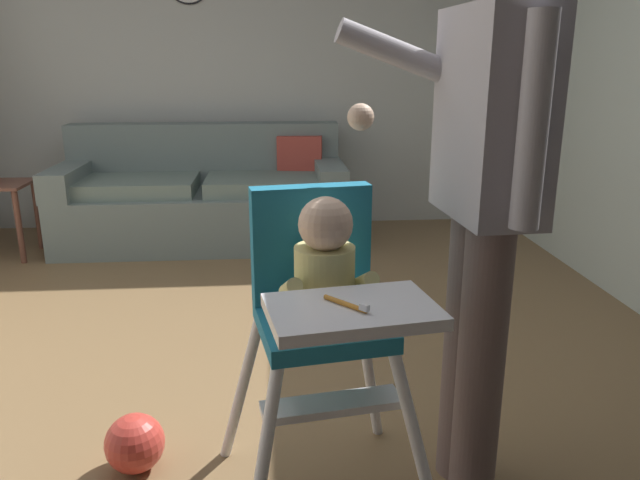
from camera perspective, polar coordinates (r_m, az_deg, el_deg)
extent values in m
cube|color=olive|center=(2.74, -7.67, -13.70)|extent=(5.87, 6.89, 0.10)
cube|color=beige|center=(5.05, -6.77, 16.59)|extent=(5.07, 0.06, 2.69)
cube|color=slate|center=(4.63, -10.80, 2.13)|extent=(2.06, 0.84, 0.40)
cube|color=slate|center=(4.87, -10.68, 7.99)|extent=(2.06, 0.22, 0.46)
cube|color=slate|center=(4.76, -22.34, 5.28)|extent=(0.20, 0.84, 0.20)
cube|color=slate|center=(4.56, 0.87, 6.06)|extent=(0.20, 0.84, 0.20)
cube|color=slate|center=(4.60, -16.57, 4.90)|extent=(0.81, 0.60, 0.11)
cube|color=slate|center=(4.50, -5.38, 5.26)|extent=(0.81, 0.60, 0.11)
cube|color=#B24238|center=(4.72, -1.92, 7.64)|extent=(0.35, 0.15, 0.34)
cylinder|color=white|center=(1.71, -5.51, -20.98)|extent=(0.15, 0.19, 0.57)
cylinder|color=white|center=(1.81, 9.19, -18.81)|extent=(0.19, 0.15, 0.57)
cylinder|color=white|center=(2.08, -7.33, -13.72)|extent=(0.19, 0.15, 0.57)
cylinder|color=white|center=(2.16, 4.61, -12.40)|extent=(0.15, 0.19, 0.57)
cube|color=teal|center=(1.78, 0.26, -8.02)|extent=(0.41, 0.41, 0.05)
cube|color=teal|center=(1.85, -0.86, -0.36)|extent=(0.37, 0.13, 0.36)
cube|color=white|center=(1.46, 3.03, -6.67)|extent=(0.44, 0.32, 0.03)
cube|color=white|center=(1.78, 1.12, -15.15)|extent=(0.41, 0.16, 0.02)
cylinder|color=#D8CF81|center=(1.71, 0.43, -4.17)|extent=(0.19, 0.19, 0.22)
sphere|color=beige|center=(1.65, 0.52, 1.50)|extent=(0.15, 0.15, 0.15)
cylinder|color=#D8CF81|center=(1.65, -2.78, -4.58)|extent=(0.07, 0.15, 0.10)
cylinder|color=#D8CF81|center=(1.70, 4.20, -3.97)|extent=(0.07, 0.15, 0.10)
cylinder|color=#C67A23|center=(1.45, 2.37, -5.98)|extent=(0.10, 0.11, 0.01)
cube|color=white|center=(1.41, 4.17, -6.29)|extent=(0.02, 0.03, 0.02)
cylinder|color=#6A5754|center=(2.00, 13.46, -9.83)|extent=(0.14, 0.14, 0.89)
cylinder|color=#6A5754|center=(1.91, 14.78, -11.37)|extent=(0.14, 0.14, 0.89)
cube|color=#A09AA1|center=(1.76, 15.77, 11.19)|extent=(0.22, 0.41, 0.57)
cylinder|color=#A09AA1|center=(1.86, 8.90, 16.27)|extent=(0.48, 0.10, 0.23)
sphere|color=beige|center=(1.83, 3.83, 11.40)|extent=(0.08, 0.08, 0.08)
cylinder|color=#A09AA1|center=(1.54, 19.33, 10.24)|extent=(0.07, 0.07, 0.51)
sphere|color=#D13D33|center=(2.22, -16.93, -17.72)|extent=(0.20, 0.20, 0.20)
cylinder|color=brown|center=(4.54, -26.31, 1.08)|extent=(0.04, 0.04, 0.50)
cylinder|color=brown|center=(4.85, -24.90, 2.14)|extent=(0.04, 0.04, 0.50)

